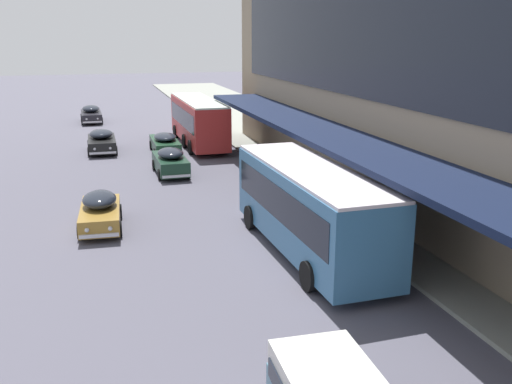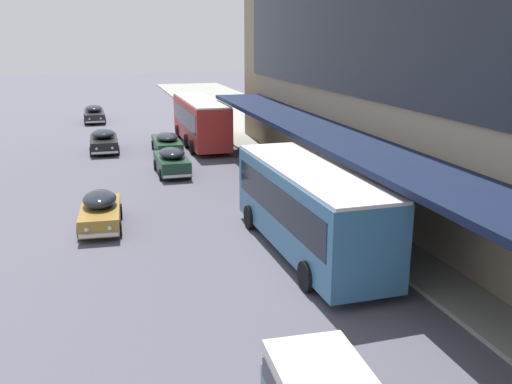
# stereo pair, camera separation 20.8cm
# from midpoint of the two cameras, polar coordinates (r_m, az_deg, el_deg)

# --- Properties ---
(transit_bus_kerbside_front) EXTENTS (2.74, 10.67, 3.39)m
(transit_bus_kerbside_front) POSITION_cam_midpoint_polar(r_m,az_deg,el_deg) (42.70, -5.93, 7.26)
(transit_bus_kerbside_front) COLOR #B02927
(transit_bus_kerbside_front) RESTS_ON ground
(transit_bus_kerbside_rear) EXTENTS (3.03, 9.99, 3.32)m
(transit_bus_kerbside_rear) POSITION_cam_midpoint_polar(r_m,az_deg,el_deg) (21.19, 5.07, -1.27)
(transit_bus_kerbside_rear) COLOR teal
(transit_bus_kerbside_rear) RESTS_ON ground
(sedan_far_back) EXTENTS (1.86, 4.42, 1.59)m
(sedan_far_back) POSITION_cam_midpoint_polar(r_m,az_deg,el_deg) (33.97, -8.73, 3.06)
(sedan_far_back) COLOR #193727
(sedan_far_back) RESTS_ON ground
(sedan_trailing_near) EXTENTS (1.85, 4.97, 1.42)m
(sedan_trailing_near) POSITION_cam_midpoint_polar(r_m,az_deg,el_deg) (40.26, -9.24, 4.88)
(sedan_trailing_near) COLOR #1B3F27
(sedan_trailing_near) RESTS_ON ground
(sedan_lead_mid) EXTENTS (2.00, 5.04, 1.57)m
(sedan_lead_mid) POSITION_cam_midpoint_polar(r_m,az_deg,el_deg) (56.21, -16.26, 7.50)
(sedan_lead_mid) COLOR black
(sedan_lead_mid) RESTS_ON ground
(sedan_oncoming_rear) EXTENTS (1.98, 4.56, 1.55)m
(sedan_oncoming_rear) POSITION_cam_midpoint_polar(r_m,az_deg,el_deg) (41.58, -15.31, 4.93)
(sedan_oncoming_rear) COLOR black
(sedan_oncoming_rear) RESTS_ON ground
(sedan_oncoming_front) EXTENTS (1.92, 4.30, 1.54)m
(sedan_oncoming_front) POSITION_cam_midpoint_polar(r_m,az_deg,el_deg) (25.16, -15.55, -1.82)
(sedan_oncoming_front) COLOR olive
(sedan_oncoming_front) RESTS_ON ground
(fire_hydrant) EXTENTS (0.20, 0.40, 0.70)m
(fire_hydrant) POSITION_cam_midpoint_polar(r_m,az_deg,el_deg) (21.22, 14.53, -5.72)
(fire_hydrant) COLOR red
(fire_hydrant) RESTS_ON sidewalk_kerb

